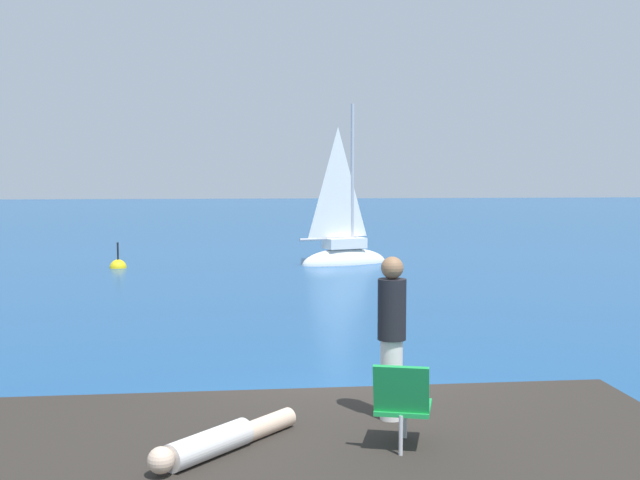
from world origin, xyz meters
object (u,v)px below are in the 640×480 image
person_standing (392,333)px  marker_buoy (118,268)px  person_sunbather (219,441)px  beach_chair (402,401)px  sailboat_near (344,254)px

person_standing → marker_buoy: person_standing is taller
person_sunbather → person_standing: 2.01m
person_standing → marker_buoy: 20.71m
beach_chair → marker_buoy: size_ratio=0.71×
sailboat_near → person_sunbather: size_ratio=4.32×
person_sunbather → person_standing: size_ratio=0.87×
person_sunbather → beach_chair: (1.60, -0.05, 0.33)m
person_sunbather → beach_chair: 1.64m
sailboat_near → person_standing: bearing=-115.1°
sailboat_near → person_sunbather: 21.47m
sailboat_near → person_sunbather: bearing=-119.3°
person_standing → beach_chair: (-0.06, -0.89, -0.42)m
sailboat_near → beach_chair: sailboat_near is taller
marker_buoy → person_standing: bearing=-74.1°
sailboat_near → marker_buoy: bearing=163.9°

